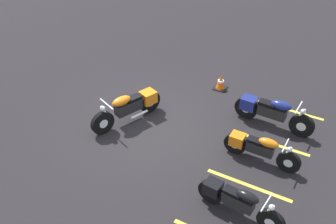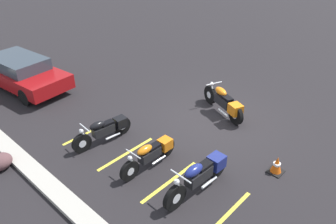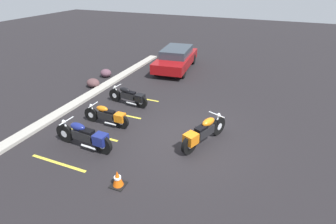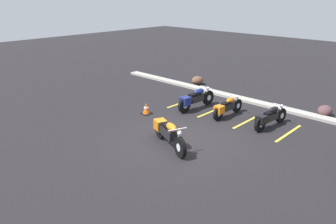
% 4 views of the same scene
% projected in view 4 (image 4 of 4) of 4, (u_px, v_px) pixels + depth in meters
% --- Properties ---
extents(ground, '(60.00, 60.00, 0.00)m').
position_uv_depth(ground, '(181.00, 141.00, 11.63)').
color(ground, black).
extents(motorcycle_orange_featured, '(2.19, 1.07, 0.91)m').
position_uv_depth(motorcycle_orange_featured, '(168.00, 132.00, 11.11)').
color(motorcycle_orange_featured, black).
rests_on(motorcycle_orange_featured, ground).
extents(parked_bike_0, '(0.64, 2.29, 0.90)m').
position_uv_depth(parked_bike_0, '(195.00, 99.00, 14.62)').
color(parked_bike_0, black).
rests_on(parked_bike_0, ground).
extents(parked_bike_1, '(0.56, 1.99, 0.78)m').
position_uv_depth(parked_bike_1, '(227.00, 107.00, 13.75)').
color(parked_bike_1, black).
rests_on(parked_bike_1, ground).
extents(parked_bike_2, '(0.59, 2.03, 0.80)m').
position_uv_depth(parked_bike_2, '(270.00, 117.00, 12.62)').
color(parked_bike_2, black).
rests_on(parked_bike_2, ground).
extents(concrete_curb, '(18.00, 0.50, 0.12)m').
position_uv_depth(concrete_curb, '(259.00, 103.00, 15.40)').
color(concrete_curb, '#A8A399').
rests_on(concrete_curb, ground).
extents(landscape_rock_0, '(0.58, 0.71, 0.47)m').
position_uv_depth(landscape_rock_0, '(325.00, 111.00, 13.89)').
color(landscape_rock_0, brown).
rests_on(landscape_rock_0, ground).
extents(landscape_rock_2, '(0.76, 0.83, 0.48)m').
position_uv_depth(landscape_rock_2, '(197.00, 80.00, 18.64)').
color(landscape_rock_2, brown).
rests_on(landscape_rock_2, ground).
extents(traffic_cone, '(0.40, 0.40, 0.51)m').
position_uv_depth(traffic_cone, '(146.00, 109.00, 14.12)').
color(traffic_cone, black).
rests_on(traffic_cone, ground).
extents(stall_line_0, '(0.10, 2.10, 0.00)m').
position_uv_depth(stall_line_0, '(183.00, 102.00, 15.66)').
color(stall_line_0, gold).
rests_on(stall_line_0, ground).
extents(stall_line_1, '(0.10, 2.10, 0.00)m').
position_uv_depth(stall_line_1, '(212.00, 111.00, 14.52)').
color(stall_line_1, gold).
rests_on(stall_line_1, ground).
extents(stall_line_2, '(0.10, 2.10, 0.00)m').
position_uv_depth(stall_line_2, '(247.00, 121.00, 13.38)').
color(stall_line_2, gold).
rests_on(stall_line_2, ground).
extents(stall_line_3, '(0.10, 2.10, 0.00)m').
position_uv_depth(stall_line_3, '(289.00, 133.00, 12.24)').
color(stall_line_3, gold).
rests_on(stall_line_3, ground).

